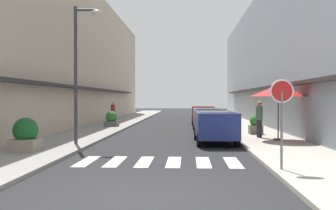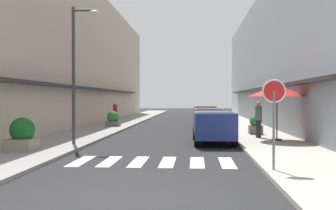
{
  "view_description": "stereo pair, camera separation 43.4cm",
  "coord_description": "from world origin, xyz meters",
  "px_view_note": "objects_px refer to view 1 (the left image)",
  "views": [
    {
      "loc": [
        0.92,
        -7.99,
        2.05
      ],
      "look_at": [
        -0.22,
        14.36,
        1.7
      ],
      "focal_mm": 41.15,
      "sensor_mm": 36.0,
      "label": 1
    },
    {
      "loc": [
        1.35,
        -7.96,
        2.05
      ],
      "look_at": [
        -0.22,
        14.36,
        1.7
      ],
      "focal_mm": 41.15,
      "sensor_mm": 36.0,
      "label": 2
    }
  ],
  "objects_px": {
    "pedestrian_walking_near": "(259,118)",
    "parked_car_near": "(215,123)",
    "street_lamp": "(80,61)",
    "cafe_umbrella": "(278,91)",
    "planter_far": "(112,119)",
    "parked_car_mid": "(208,117)",
    "planter_corner": "(26,135)",
    "round_street_sign": "(282,101)",
    "planter_midblock": "(256,125)",
    "pedestrian_walking_far": "(113,112)",
    "parked_car_far": "(203,113)"
  },
  "relations": [
    {
      "from": "pedestrian_walking_near",
      "to": "parked_car_near",
      "type": "bearing_deg",
      "value": -166.1
    },
    {
      "from": "street_lamp",
      "to": "cafe_umbrella",
      "type": "distance_m",
      "value": 9.17
    },
    {
      "from": "planter_far",
      "to": "pedestrian_walking_near",
      "type": "xyz_separation_m",
      "value": [
        8.95,
        -7.45,
        0.47
      ]
    },
    {
      "from": "cafe_umbrella",
      "to": "parked_car_mid",
      "type": "bearing_deg",
      "value": 117.05
    },
    {
      "from": "cafe_umbrella",
      "to": "planter_corner",
      "type": "relative_size",
      "value": 2.15
    },
    {
      "from": "parked_car_mid",
      "to": "round_street_sign",
      "type": "xyz_separation_m",
      "value": [
        1.31,
        -13.43,
        1.08
      ]
    },
    {
      "from": "parked_car_mid",
      "to": "street_lamp",
      "type": "xyz_separation_m",
      "value": [
        -5.9,
        -7.74,
        2.76
      ]
    },
    {
      "from": "round_street_sign",
      "to": "planter_midblock",
      "type": "distance_m",
      "value": 10.84
    },
    {
      "from": "parked_car_mid",
      "to": "pedestrian_walking_far",
      "type": "distance_m",
      "value": 9.35
    },
    {
      "from": "planter_corner",
      "to": "planter_far",
      "type": "xyz_separation_m",
      "value": [
        0.62,
        12.97,
        -0.1
      ]
    },
    {
      "from": "parked_car_mid",
      "to": "cafe_umbrella",
      "type": "xyz_separation_m",
      "value": [
        2.98,
        -5.83,
        1.51
      ]
    },
    {
      "from": "cafe_umbrella",
      "to": "parked_car_near",
      "type": "bearing_deg",
      "value": -171.93
    },
    {
      "from": "street_lamp",
      "to": "planter_corner",
      "type": "xyz_separation_m",
      "value": [
        -1.34,
        -2.44,
        -2.98
      ]
    },
    {
      "from": "planter_corner",
      "to": "parked_car_mid",
      "type": "bearing_deg",
      "value": 54.55
    },
    {
      "from": "pedestrian_walking_far",
      "to": "planter_corner",
      "type": "bearing_deg",
      "value": 149.1
    },
    {
      "from": "planter_far",
      "to": "pedestrian_walking_far",
      "type": "distance_m",
      "value": 3.3
    },
    {
      "from": "parked_car_near",
      "to": "planter_corner",
      "type": "relative_size",
      "value": 3.44
    },
    {
      "from": "planter_midblock",
      "to": "cafe_umbrella",
      "type": "bearing_deg",
      "value": -80.82
    },
    {
      "from": "planter_far",
      "to": "cafe_umbrella",
      "type": "bearing_deg",
      "value": -41.9
    },
    {
      "from": "round_street_sign",
      "to": "street_lamp",
      "type": "height_order",
      "value": "street_lamp"
    },
    {
      "from": "parked_car_near",
      "to": "parked_car_far",
      "type": "distance_m",
      "value": 13.19
    },
    {
      "from": "parked_car_far",
      "to": "pedestrian_walking_far",
      "type": "bearing_deg",
      "value": -172.68
    },
    {
      "from": "pedestrian_walking_near",
      "to": "planter_midblock",
      "type": "bearing_deg",
      "value": 64.79
    },
    {
      "from": "pedestrian_walking_far",
      "to": "round_street_sign",
      "type": "bearing_deg",
      "value": 172.93
    },
    {
      "from": "planter_corner",
      "to": "pedestrian_walking_far",
      "type": "distance_m",
      "value": 16.2
    },
    {
      "from": "parked_car_far",
      "to": "planter_corner",
      "type": "bearing_deg",
      "value": -112.95
    },
    {
      "from": "street_lamp",
      "to": "planter_midblock",
      "type": "bearing_deg",
      "value": 30.82
    },
    {
      "from": "cafe_umbrella",
      "to": "planter_far",
      "type": "height_order",
      "value": "cafe_umbrella"
    },
    {
      "from": "parked_car_mid",
      "to": "pedestrian_walking_near",
      "type": "relative_size",
      "value": 2.33
    },
    {
      "from": "cafe_umbrella",
      "to": "planter_midblock",
      "type": "relative_size",
      "value": 2.55
    },
    {
      "from": "parked_car_far",
      "to": "round_street_sign",
      "type": "relative_size",
      "value": 1.7
    },
    {
      "from": "pedestrian_walking_far",
      "to": "planter_midblock",
      "type": "bearing_deg",
      "value": -162.87
    },
    {
      "from": "street_lamp",
      "to": "pedestrian_walking_far",
      "type": "distance_m",
      "value": 14.08
    },
    {
      "from": "parked_car_near",
      "to": "pedestrian_walking_far",
      "type": "distance_m",
      "value": 14.21
    },
    {
      "from": "street_lamp",
      "to": "pedestrian_walking_near",
      "type": "distance_m",
      "value": 9.16
    },
    {
      "from": "round_street_sign",
      "to": "parked_car_near",
      "type": "bearing_deg",
      "value": 100.31
    },
    {
      "from": "planter_midblock",
      "to": "round_street_sign",
      "type": "bearing_deg",
      "value": -96.26
    },
    {
      "from": "round_street_sign",
      "to": "cafe_umbrella",
      "type": "height_order",
      "value": "cafe_umbrella"
    },
    {
      "from": "street_lamp",
      "to": "pedestrian_walking_far",
      "type": "bearing_deg",
      "value": 95.19
    },
    {
      "from": "parked_car_near",
      "to": "cafe_umbrella",
      "type": "height_order",
      "value": "cafe_umbrella"
    },
    {
      "from": "parked_car_far",
      "to": "parked_car_mid",
      "type": "bearing_deg",
      "value": -90.0
    },
    {
      "from": "parked_car_near",
      "to": "pedestrian_walking_near",
      "type": "distance_m",
      "value": 2.82
    },
    {
      "from": "parked_car_mid",
      "to": "pedestrian_walking_near",
      "type": "xyz_separation_m",
      "value": [
        2.32,
        -4.66,
        0.16
      ]
    },
    {
      "from": "planter_midblock",
      "to": "planter_far",
      "type": "height_order",
      "value": "planter_far"
    },
    {
      "from": "round_street_sign",
      "to": "pedestrian_walking_far",
      "type": "xyz_separation_m",
      "value": [
        -8.46,
        19.45,
        -1.0
      ]
    },
    {
      "from": "parked_car_near",
      "to": "planter_midblock",
      "type": "bearing_deg",
      "value": 54.77
    },
    {
      "from": "parked_car_far",
      "to": "round_street_sign",
      "type": "bearing_deg",
      "value": -86.33
    },
    {
      "from": "parked_car_near",
      "to": "planter_corner",
      "type": "bearing_deg",
      "value": -151.54
    },
    {
      "from": "parked_car_mid",
      "to": "round_street_sign",
      "type": "bearing_deg",
      "value": -84.45
    },
    {
      "from": "pedestrian_walking_near",
      "to": "planter_far",
      "type": "bearing_deg",
      "value": 119.71
    }
  ]
}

